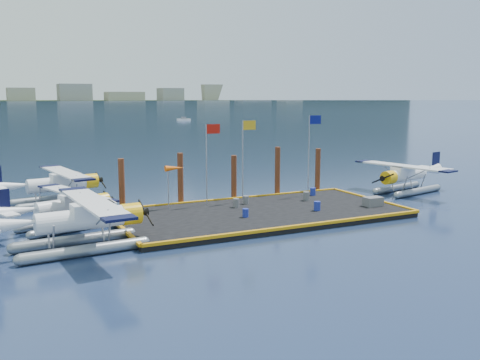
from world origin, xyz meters
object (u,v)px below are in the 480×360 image
object	(u,v)px
seaplane_c	(61,186)
drum_4	(313,192)
windsock	(174,169)
drum_3	(245,213)
flagpole_yellow	(245,148)
drum_1	(317,206)
piling_0	(122,186)
drum_0	(236,203)
flagpole_red	(209,151)
flagpole_blue	(311,143)
crate	(373,201)
piling_3	(277,173)
piling_2	(234,179)
seaplane_d	(405,177)
drum_5	(246,200)
piling_1	(180,180)
seaplane_b	(71,208)
drum_2	(306,196)
seaplane_a	(86,222)
piling_4	(318,172)

from	to	relation	value
seaplane_c	drum_4	distance (m)	20.14
drum_4	windsock	distance (m)	12.02
drum_3	flagpole_yellow	world-z (taller)	flagpole_yellow
drum_1	piling_0	distance (m)	14.17
drum_0	flagpole_yellow	distance (m)	4.56
drum_3	piling_0	distance (m)	9.56
flagpole_red	flagpole_blue	world-z (taller)	flagpole_blue
crate	flagpole_yellow	world-z (taller)	flagpole_yellow
piling_3	flagpole_red	bearing A→B (deg)	-166.75
seaplane_c	piling_2	world-z (taller)	piling_2
seaplane_d	crate	xyz separation A→B (m)	(-7.36, -4.61, -0.72)
drum_5	piling_1	xyz separation A→B (m)	(-4.22, 2.73, 1.39)
flagpole_yellow	flagpole_blue	distance (m)	6.00
seaplane_b	drum_3	distance (m)	11.38
piling_2	drum_5	bearing A→B (deg)	-95.85
seaplane_c	windsock	xyz separation A→B (m)	(7.05, -6.79, 1.75)
drum_3	flagpole_blue	distance (m)	10.66
drum_5	drum_2	bearing A→B (deg)	-9.78
drum_2	drum_4	distance (m)	2.30
drum_4	drum_3	bearing A→B (deg)	-151.09
piling_0	piling_2	world-z (taller)	piling_0
drum_2	windsock	bearing A→B (deg)	169.00
seaplane_a	piling_0	bearing A→B (deg)	150.18
drum_2	flagpole_blue	size ratio (longest dim) A/B	0.10
crate	piling_1	xyz separation A→B (m)	(-12.34, 7.52, 1.36)
drum_1	flagpole_blue	world-z (taller)	flagpole_blue
drum_5	flagpole_red	bearing A→B (deg)	155.87
seaplane_a	seaplane_d	distance (m)	28.80
crate	piling_0	distance (m)	18.49
drum_1	piling_3	bearing A→B (deg)	83.75
crate	seaplane_c	bearing A→B (deg)	148.12
crate	flagpole_blue	world-z (taller)	flagpole_blue
seaplane_c	drum_0	bearing A→B (deg)	42.80
drum_3	seaplane_a	bearing A→B (deg)	-170.19
flagpole_yellow	piling_4	bearing A→B (deg)	11.60
seaplane_c	drum_0	size ratio (longest dim) A/B	14.97
drum_3	piling_3	xyz separation A→B (m)	(6.29, 6.68, 1.46)
drum_2	drum_3	size ratio (longest dim) A/B	1.18
drum_4	piling_3	distance (m)	3.31
seaplane_a	flagpole_red	size ratio (longest dim) A/B	1.70
seaplane_b	flagpole_red	size ratio (longest dim) A/B	1.42
drum_5	piling_3	size ratio (longest dim) A/B	0.14
flagpole_yellow	piling_2	world-z (taller)	flagpole_yellow
seaplane_a	drum_1	world-z (taller)	seaplane_a
drum_1	flagpole_blue	xyz separation A→B (m)	(2.97, 5.45, 3.96)
flagpole_blue	drum_3	bearing A→B (deg)	-149.08
drum_2	piling_4	world-z (taller)	piling_4
seaplane_a	flagpole_blue	world-z (taller)	flagpole_blue
flagpole_yellow	drum_0	bearing A→B (deg)	-131.25
drum_4	flagpole_red	world-z (taller)	flagpole_red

